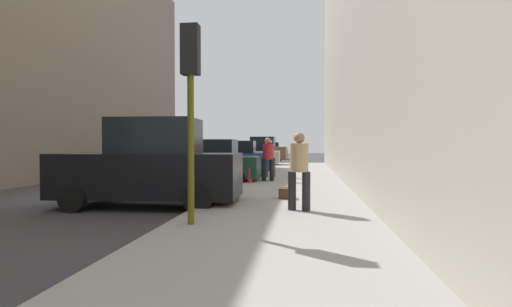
{
  "coord_description": "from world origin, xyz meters",
  "views": [
    {
      "loc": [
        6.56,
        -11.41,
        1.6
      ],
      "look_at": [
        4.36,
        6.2,
        1.18
      ],
      "focal_mm": 28.0,
      "sensor_mm": 36.0,
      "label": 1
    }
  ],
  "objects": [
    {
      "name": "ground_plane",
      "position": [
        0.0,
        0.0,
        0.0
      ],
      "size": [
        120.0,
        120.0,
        0.0
      ],
      "primitive_type": "plane",
      "color": "#38383A"
    },
    {
      "name": "sidewalk",
      "position": [
        6.0,
        0.0,
        0.07
      ],
      "size": [
        4.0,
        40.0,
        0.15
      ],
      "primitive_type": "cube",
      "color": "gray",
      "rests_on": "ground_plane"
    },
    {
      "name": "parked_black_suv",
      "position": [
        2.65,
        -1.73,
        1.03
      ],
      "size": [
        4.66,
        2.19,
        2.25
      ],
      "color": "black",
      "rests_on": "ground_plane"
    },
    {
      "name": "parked_dark_green_sedan",
      "position": [
        2.65,
        4.36,
        0.85
      ],
      "size": [
        4.23,
        2.11,
        1.79
      ],
      "color": "#193828",
      "rests_on": "ground_plane"
    },
    {
      "name": "parked_blue_sedan",
      "position": [
        2.65,
        10.5,
        0.85
      ],
      "size": [
        4.25,
        2.15,
        1.79
      ],
      "color": "navy",
      "rests_on": "ground_plane"
    },
    {
      "name": "parked_silver_sedan",
      "position": [
        2.65,
        17.02,
        0.85
      ],
      "size": [
        4.24,
        2.13,
        1.79
      ],
      "color": "#B7BABF",
      "rests_on": "ground_plane"
    },
    {
      "name": "parked_bronze_suv",
      "position": [
        2.65,
        23.61,
        1.03
      ],
      "size": [
        4.66,
        2.18,
        2.25
      ],
      "color": "brown",
      "rests_on": "ground_plane"
    },
    {
      "name": "parked_gray_coupe",
      "position": [
        2.65,
        30.39,
        0.85
      ],
      "size": [
        4.21,
        2.07,
        1.79
      ],
      "color": "slate",
      "rests_on": "ground_plane"
    },
    {
      "name": "fire_hydrant",
      "position": [
        4.45,
        3.57,
        0.5
      ],
      "size": [
        0.42,
        0.22,
        0.7
      ],
      "color": "red",
      "rests_on": "sidewalk"
    },
    {
      "name": "traffic_light",
      "position": [
        4.5,
        -4.4,
        2.76
      ],
      "size": [
        0.32,
        0.32,
        3.6
      ],
      "color": "#514C0F",
      "rests_on": "sidewalk"
    },
    {
      "name": "pedestrian_with_beanie",
      "position": [
        4.97,
        6.32,
        1.14
      ],
      "size": [
        0.5,
        0.4,
        1.78
      ],
      "color": "#333338",
      "rests_on": "sidewalk"
    },
    {
      "name": "pedestrian_in_red_jacket",
      "position": [
        5.07,
        4.35,
        1.1
      ],
      "size": [
        0.52,
        0.44,
        1.71
      ],
      "color": "black",
      "rests_on": "sidewalk"
    },
    {
      "name": "pedestrian_in_tan_coat",
      "position": [
        6.42,
        -2.66,
        1.1
      ],
      "size": [
        0.53,
        0.49,
        1.71
      ],
      "color": "black",
      "rests_on": "sidewalk"
    },
    {
      "name": "rolling_suitcase",
      "position": [
        4.44,
        5.71,
        0.49
      ],
      "size": [
        0.42,
        0.6,
        1.04
      ],
      "color": "black",
      "rests_on": "sidewalk"
    },
    {
      "name": "duffel_bag",
      "position": [
        6.02,
        -0.74,
        0.29
      ],
      "size": [
        0.32,
        0.44,
        0.28
      ],
      "color": "#472D19",
      "rests_on": "sidewalk"
    }
  ]
}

